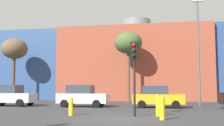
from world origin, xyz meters
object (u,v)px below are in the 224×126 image
(parked_car_0, at_px, (10,96))
(parked_car_2, at_px, (158,97))
(traffic_light_island, at_px, (134,61))
(bare_tree_0, at_px, (128,44))
(parked_car_1, at_px, (83,96))
(bollard_yellow_1, at_px, (71,107))
(bollard_yellow_2, at_px, (162,108))
(street_lamp, at_px, (198,46))
(bollard_yellow_0, at_px, (158,105))
(bare_tree_1, at_px, (14,50))

(parked_car_0, xyz_separation_m, parked_car_2, (12.19, 0.00, -0.04))
(traffic_light_island, relative_size, bare_tree_0, 0.51)
(parked_car_1, height_order, bollard_yellow_1, parked_car_1)
(parked_car_1, xyz_separation_m, traffic_light_island, (4.83, -7.15, 2.00))
(parked_car_0, xyz_separation_m, bollard_yellow_2, (12.50, -8.52, -0.34))
(bare_tree_0, bearing_deg, street_lamp, -41.17)
(traffic_light_island, bearing_deg, bollard_yellow_2, 48.35)
(traffic_light_island, bearing_deg, bollard_yellow_1, -86.76)
(bare_tree_0, bearing_deg, parked_car_2, -68.96)
(parked_car_1, distance_m, street_lamp, 10.56)
(traffic_light_island, distance_m, street_lamp, 10.92)
(bollard_yellow_2, bearing_deg, traffic_light_island, 135.64)
(bollard_yellow_0, xyz_separation_m, bollard_yellow_1, (-4.60, -0.43, -0.10))
(bare_tree_0, bearing_deg, parked_car_1, -108.09)
(parked_car_1, height_order, parked_car_2, parked_car_1)
(parked_car_1, bearing_deg, street_lamp, 15.22)
(traffic_light_island, relative_size, bare_tree_1, 0.53)
(bollard_yellow_0, bearing_deg, parked_car_0, 151.22)
(bollard_yellow_0, bearing_deg, bollard_yellow_1, -174.65)
(bollard_yellow_0, height_order, street_lamp, street_lamp)
(bollard_yellow_0, distance_m, bollard_yellow_1, 4.62)
(parked_car_2, xyz_separation_m, bollard_yellow_2, (0.31, -8.52, -0.30))
(parked_car_1, bearing_deg, bare_tree_0, 71.91)
(parked_car_0, height_order, bare_tree_0, bare_tree_0)
(parked_car_0, bearing_deg, parked_car_1, 0.00)
(bare_tree_1, relative_size, bollard_yellow_0, 6.54)
(bollard_yellow_0, xyz_separation_m, street_lamp, (3.31, 9.30, 4.51))
(traffic_light_island, relative_size, street_lamp, 0.43)
(parked_car_2, relative_size, bare_tree_0, 0.50)
(traffic_light_island, bearing_deg, street_lamp, 157.77)
(parked_car_1, distance_m, bollard_yellow_0, 9.06)
(bare_tree_0, height_order, bollard_yellow_2, bare_tree_0)
(parked_car_0, height_order, street_lamp, street_lamp)
(bare_tree_0, height_order, bollard_yellow_0, bare_tree_0)
(parked_car_2, bearing_deg, bare_tree_1, 153.29)
(traffic_light_island, relative_size, bollard_yellow_2, 3.69)
(parked_car_2, relative_size, street_lamp, 0.42)
(traffic_light_island, height_order, street_lamp, street_lamp)
(parked_car_2, bearing_deg, bollard_yellow_0, -89.14)
(parked_car_0, relative_size, traffic_light_island, 1.04)
(bare_tree_1, bearing_deg, parked_car_0, -61.84)
(parked_car_0, height_order, bare_tree_1, bare_tree_1)
(parked_car_0, relative_size, bollard_yellow_1, 4.32)
(parked_car_0, height_order, bollard_yellow_1, parked_car_0)
(traffic_light_island, xyz_separation_m, bollard_yellow_1, (-3.41, -0.03, -2.39))
(parked_car_2, relative_size, traffic_light_island, 0.99)
(bare_tree_1, bearing_deg, parked_car_1, -37.96)
(bollard_yellow_0, bearing_deg, bare_tree_0, 102.36)
(parked_car_2, xyz_separation_m, traffic_light_island, (-1.09, -7.15, 2.03))
(traffic_light_island, bearing_deg, parked_car_0, -120.10)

